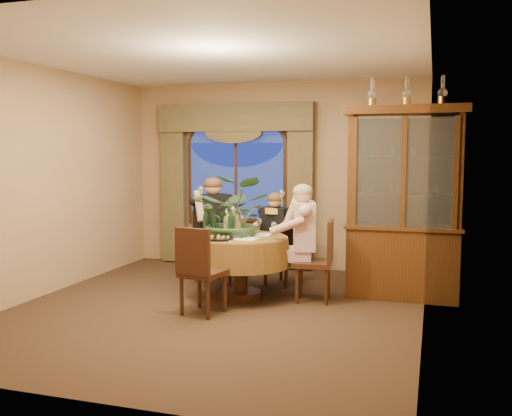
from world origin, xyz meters
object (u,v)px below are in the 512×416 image
(oil_lamp_center, at_px, (407,91))
(wine_bottle_3, at_px, (206,222))
(dining_table, at_px, (240,267))
(olive_bowl, at_px, (244,235))
(centerpiece_plant, at_px, (235,184))
(wine_bottle_0, at_px, (226,222))
(wine_bottle_4, at_px, (227,220))
(chair_back, at_px, (213,248))
(china_cabinet, at_px, (404,203))
(person_back, at_px, (212,230))
(chair_back_right, at_px, (284,249))
(oil_lamp_right, at_px, (443,90))
(wine_bottle_2, at_px, (213,222))
(chair_right, at_px, (313,261))
(stoneware_vase, at_px, (235,222))
(oil_lamp_left, at_px, (372,92))
(wine_bottle_1, at_px, (231,223))
(person_pink, at_px, (304,241))
(chair_front_left, at_px, (203,271))
(person_scarf, at_px, (276,239))

(oil_lamp_center, height_order, wine_bottle_3, oil_lamp_center)
(dining_table, bearing_deg, olive_bowl, -17.64)
(centerpiece_plant, xyz_separation_m, wine_bottle_0, (-0.09, -0.08, -0.46))
(wine_bottle_3, bearing_deg, wine_bottle_4, 45.52)
(chair_back, bearing_deg, centerpiece_plant, 89.77)
(china_cabinet, height_order, person_back, china_cabinet)
(chair_back_right, bearing_deg, oil_lamp_right, -164.39)
(chair_back_right, distance_m, wine_bottle_2, 1.15)
(chair_right, xyz_separation_m, chair_back, (-1.47, 0.48, 0.00))
(stoneware_vase, xyz_separation_m, centerpiece_plant, (0.02, -0.05, 0.47))
(oil_lamp_left, height_order, person_back, oil_lamp_left)
(olive_bowl, distance_m, wine_bottle_3, 0.50)
(chair_back_right, height_order, wine_bottle_1, wine_bottle_1)
(dining_table, distance_m, china_cabinet, 2.11)
(person_pink, height_order, wine_bottle_0, person_pink)
(chair_back, distance_m, wine_bottle_4, 0.71)
(chair_front_left, bearing_deg, wine_bottle_0, 102.89)
(olive_bowl, distance_m, wine_bottle_1, 0.21)
(person_scarf, relative_size, wine_bottle_3, 3.75)
(chair_back_right, bearing_deg, olive_bowl, 93.31)
(person_scarf, bearing_deg, wine_bottle_0, 78.19)
(oil_lamp_center, xyz_separation_m, oil_lamp_right, (0.40, 0.00, 0.00))
(person_pink, bearing_deg, wine_bottle_3, 86.57)
(china_cabinet, bearing_deg, person_back, 179.07)
(oil_lamp_center, relative_size, olive_bowl, 2.45)
(china_cabinet, distance_m, oil_lamp_center, 1.32)
(oil_lamp_left, distance_m, chair_back_right, 2.31)
(oil_lamp_left, distance_m, person_back, 2.72)
(person_back, bearing_deg, wine_bottle_0, 80.43)
(person_back, xyz_separation_m, wine_bottle_0, (0.42, -0.59, 0.20))
(person_back, xyz_separation_m, wine_bottle_2, (0.26, -0.63, 0.20))
(oil_lamp_left, xyz_separation_m, wine_bottle_4, (-1.71, -0.40, -1.56))
(wine_bottle_0, bearing_deg, wine_bottle_2, -168.40)
(person_pink, bearing_deg, oil_lamp_left, -79.07)
(olive_bowl, height_order, wine_bottle_0, wine_bottle_0)
(chair_back_right, relative_size, wine_bottle_3, 2.91)
(person_scarf, distance_m, wine_bottle_3, 1.08)
(stoneware_vase, bearing_deg, oil_lamp_left, 15.01)
(centerpiece_plant, xyz_separation_m, wine_bottle_2, (-0.25, -0.11, -0.46))
(chair_right, bearing_deg, dining_table, 90.00)
(chair_back_right, distance_m, chair_front_left, 1.66)
(chair_back_right, height_order, olive_bowl, chair_back_right)
(chair_back_right, xyz_separation_m, chair_back, (-0.92, -0.22, 0.00))
(oil_lamp_center, relative_size, chair_front_left, 0.35)
(dining_table, distance_m, wine_bottle_3, 0.69)
(person_pink, distance_m, wine_bottle_4, 1.00)
(person_scarf, distance_m, wine_bottle_4, 0.81)
(dining_table, relative_size, wine_bottle_0, 3.75)
(chair_back, relative_size, person_pink, 0.69)
(centerpiece_plant, distance_m, wine_bottle_1, 0.47)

